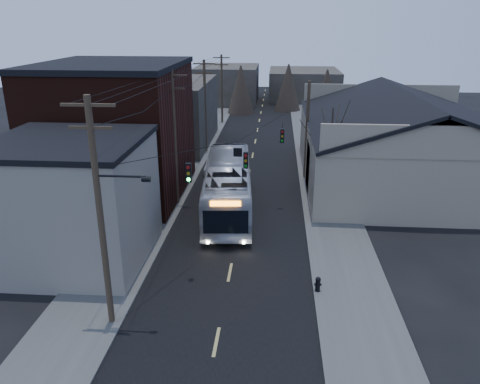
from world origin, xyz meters
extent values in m
plane|color=black|center=(0.00, 0.00, 0.00)|extent=(160.00, 160.00, 0.00)
cube|color=black|center=(0.00, 30.00, 0.01)|extent=(9.00, 110.00, 0.02)
cube|color=#474744|center=(-6.50, 30.00, 0.06)|extent=(4.00, 110.00, 0.12)
cube|color=#474744|center=(6.50, 30.00, 0.06)|extent=(4.00, 110.00, 0.12)
cube|color=gray|center=(-9.00, 9.00, 3.50)|extent=(8.00, 8.00, 7.00)
cube|color=black|center=(-10.00, 20.00, 5.00)|extent=(10.00, 12.00, 10.00)
cube|color=#35312A|center=(-9.50, 36.00, 3.50)|extent=(9.00, 14.00, 7.00)
cube|color=gray|center=(13.00, 25.00, 2.50)|extent=(16.00, 20.00, 5.00)
cube|color=black|center=(9.00, 25.00, 6.30)|extent=(8.16, 20.60, 2.86)
cube|color=black|center=(17.00, 25.00, 6.30)|extent=(8.16, 20.60, 2.86)
cube|color=#35312A|center=(-6.00, 65.00, 3.00)|extent=(10.00, 12.00, 6.00)
cube|color=#35312A|center=(7.00, 70.00, 2.50)|extent=(12.00, 14.00, 5.00)
cone|color=black|center=(6.50, 20.00, 3.60)|extent=(0.40, 0.40, 7.20)
cylinder|color=#382B1E|center=(-5.00, 3.00, 5.25)|extent=(0.28, 0.28, 10.50)
cube|color=#382B1E|center=(-5.00, 3.00, 10.10)|extent=(2.20, 0.12, 0.12)
cylinder|color=#382B1E|center=(-5.00, 18.00, 5.00)|extent=(0.28, 0.28, 10.00)
cube|color=#382B1E|center=(-5.00, 18.00, 9.60)|extent=(2.20, 0.12, 0.12)
cylinder|color=#382B1E|center=(-5.00, 33.00, 4.75)|extent=(0.28, 0.28, 9.50)
cube|color=#382B1E|center=(-5.00, 33.00, 9.10)|extent=(2.20, 0.12, 0.12)
cylinder|color=#382B1E|center=(-5.00, 48.00, 4.50)|extent=(0.28, 0.28, 9.00)
cube|color=#382B1E|center=(-5.00, 48.00, 8.60)|extent=(2.20, 0.12, 0.12)
cylinder|color=#382B1E|center=(5.00, 25.00, 4.25)|extent=(0.28, 0.28, 8.50)
cube|color=black|center=(-2.00, 7.50, 5.95)|extent=(0.28, 0.20, 1.00)
cube|color=black|center=(0.60, 12.00, 5.35)|extent=(0.28, 0.20, 1.00)
cube|color=black|center=(2.80, 18.00, 5.45)|extent=(0.28, 0.20, 1.00)
imported|color=#B1B4BE|center=(-1.02, 17.14, 1.87)|extent=(4.20, 13.61, 3.73)
imported|color=#94969B|center=(-3.29, 26.22, 0.61)|extent=(1.41, 3.74, 1.22)
cylinder|color=black|center=(4.70, 6.31, 0.44)|extent=(0.25, 0.25, 0.63)
sphere|color=black|center=(4.70, 6.31, 0.79)|extent=(0.27, 0.27, 0.27)
cylinder|color=black|center=(4.70, 6.31, 0.49)|extent=(0.37, 0.14, 0.13)
camera|label=1|loc=(2.35, -14.74, 13.22)|focal=35.00mm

